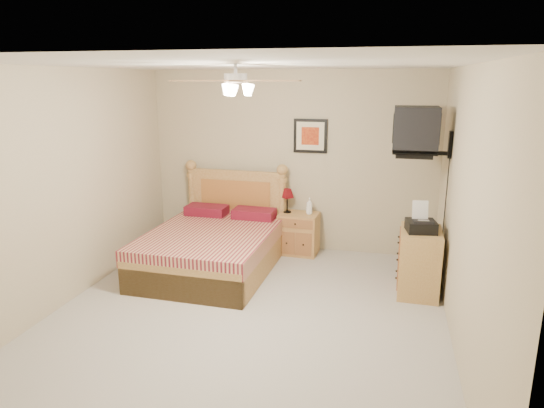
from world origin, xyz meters
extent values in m
plane|color=#A39C93|center=(0.00, 0.00, 0.00)|extent=(4.50, 4.50, 0.00)
cube|color=white|center=(0.00, 0.00, 2.50)|extent=(4.00, 4.50, 0.04)
cube|color=tan|center=(0.00, 2.25, 1.25)|extent=(4.00, 0.04, 2.50)
cube|color=tan|center=(0.00, -2.25, 1.25)|extent=(4.00, 0.04, 2.50)
cube|color=tan|center=(-2.00, 0.00, 1.25)|extent=(0.04, 4.50, 2.50)
cube|color=tan|center=(2.00, 0.00, 1.25)|extent=(0.04, 4.50, 2.50)
cube|color=#B18749|center=(0.17, 2.00, 0.29)|extent=(0.55, 0.43, 0.57)
imported|color=white|center=(0.31, 2.03, 0.69)|extent=(0.10, 0.10, 0.23)
cube|color=black|center=(0.27, 2.23, 1.62)|extent=(0.46, 0.04, 0.46)
cube|color=#A07036|center=(1.73, 1.05, 0.37)|extent=(0.45, 0.64, 0.75)
imported|color=tan|center=(1.71, 1.28, 0.76)|extent=(0.23, 0.29, 0.02)
imported|color=tan|center=(1.73, 1.29, 0.78)|extent=(0.21, 0.27, 0.02)
camera|label=1|loc=(1.33, -4.33, 2.38)|focal=32.00mm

